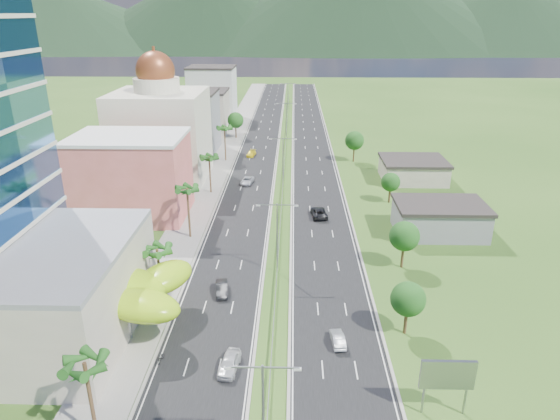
{
  "coord_description": "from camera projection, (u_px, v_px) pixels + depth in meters",
  "views": [
    {
      "loc": [
        2.2,
        -56.3,
        36.42
      ],
      "look_at": [
        0.21,
        17.58,
        7.0
      ],
      "focal_mm": 32.0,
      "sensor_mm": 36.0,
      "label": 1
    }
  ],
  "objects": [
    {
      "name": "car_white_near_left",
      "position": [
        229.0,
        363.0,
        54.25
      ],
      "size": [
        2.47,
        4.92,
        1.61
      ],
      "primitive_type": "imported",
      "rotation": [
        0.0,
        0.0,
        -0.12
      ],
      "color": "silver",
      "rests_on": "road_left"
    },
    {
      "name": "lime_canopy",
      "position": [
        110.0,
        289.0,
        60.75
      ],
      "size": [
        18.0,
        15.0,
        7.4
      ],
      "color": "#97CD14",
      "rests_on": "ground"
    },
    {
      "name": "leafy_tree_rb",
      "position": [
        404.0,
        236.0,
        74.56
      ],
      "size": [
        4.55,
        4.55,
        7.47
      ],
      "color": "#47301C",
      "rests_on": "ground"
    },
    {
      "name": "pink_shophouse",
      "position": [
        132.0,
        178.0,
        93.46
      ],
      "size": [
        20.0,
        15.0,
        15.0
      ],
      "primitive_type": "cube",
      "color": "#CA5D53",
      "rests_on": "ground"
    },
    {
      "name": "mountain_ridge",
      "position": [
        354.0,
        52.0,
        482.24
      ],
      "size": [
        860.0,
        140.0,
        90.0
      ],
      "primitive_type": null,
      "color": "black",
      "rests_on": "ground"
    },
    {
      "name": "leafy_tree_rd",
      "position": [
        354.0,
        141.0,
        128.31
      ],
      "size": [
        4.9,
        4.9,
        8.05
      ],
      "color": "#47301C",
      "rests_on": "ground"
    },
    {
      "name": "streetlight_median_d",
      "position": [
        286.0,
        117.0,
        151.55
      ],
      "size": [
        6.04,
        0.25,
        11.0
      ],
      "color": "gray",
      "rests_on": "ground"
    },
    {
      "name": "streetlight_median_a",
      "position": [
        263.0,
        408.0,
        40.1
      ],
      "size": [
        6.04,
        0.25,
        11.0
      ],
      "color": "gray",
      "rests_on": "ground"
    },
    {
      "name": "shed_far",
      "position": [
        413.0,
        171.0,
        115.32
      ],
      "size": [
        14.0,
        12.0,
        4.4
      ],
      "primitive_type": "cube",
      "color": "#AB9D8D",
      "rests_on": "ground"
    },
    {
      "name": "midrise_white",
      "position": [
        213.0,
        94.0,
        179.25
      ],
      "size": [
        16.0,
        15.0,
        18.0
      ],
      "primitive_type": "cube",
      "color": "silver",
      "rests_on": "ground"
    },
    {
      "name": "car_dark_left",
      "position": [
        222.0,
        288.0,
        69.01
      ],
      "size": [
        2.25,
        4.76,
        1.51
      ],
      "primitive_type": "imported",
      "rotation": [
        0.0,
        0.0,
        0.15
      ],
      "color": "black",
      "rests_on": "road_left"
    },
    {
      "name": "sidewalk_left",
      "position": [
        229.0,
        142.0,
        149.8
      ],
      "size": [
        7.0,
        260.0,
        0.12
      ],
      "primitive_type": "cube",
      "color": "gray",
      "rests_on": "ground"
    },
    {
      "name": "palm_tree_e",
      "position": [
        225.0,
        129.0,
        128.14
      ],
      "size": [
        3.6,
        3.6,
        9.4
      ],
      "color": "#47301C",
      "rests_on": "ground"
    },
    {
      "name": "midrise_grey",
      "position": [
        188.0,
        122.0,
        137.83
      ],
      "size": [
        16.0,
        15.0,
        16.0
      ],
      "primitive_type": "cube",
      "color": "gray",
      "rests_on": "ground"
    },
    {
      "name": "car_silver_right",
      "position": [
        338.0,
        339.0,
        58.54
      ],
      "size": [
        1.76,
        4.13,
        1.32
      ],
      "primitive_type": "imported",
      "rotation": [
        0.0,
        0.0,
        3.23
      ],
      "color": "#B0B3B9",
      "rests_on": "road_right"
    },
    {
      "name": "motorcycle",
      "position": [
        161.0,
        357.0,
        55.47
      ],
      "size": [
        0.81,
        1.99,
        1.24
      ],
      "primitive_type": "imported",
      "rotation": [
        0.0,
        0.0,
        -0.12
      ],
      "color": "black",
      "rests_on": "road_left"
    },
    {
      "name": "car_yellow_far_left",
      "position": [
        251.0,
        153.0,
        135.02
      ],
      "size": [
        2.62,
        4.98,
        1.38
      ],
      "primitive_type": "imported",
      "rotation": [
        0.0,
        0.0,
        -0.15
      ],
      "color": "yellow",
      "rests_on": "road_left"
    },
    {
      "name": "palm_tree_a",
      "position": [
        85.0,
        367.0,
        42.8
      ],
      "size": [
        3.6,
        3.6,
        9.1
      ],
      "color": "#47301C",
      "rests_on": "ground"
    },
    {
      "name": "midrise_beige",
      "position": [
        202.0,
        113.0,
        158.82
      ],
      "size": [
        16.0,
        15.0,
        13.0
      ],
      "primitive_type": "cube",
      "color": "#AB9D8D",
      "rests_on": "ground"
    },
    {
      "name": "car_dark_far_right",
      "position": [
        319.0,
        212.0,
        95.0
      ],
      "size": [
        3.4,
        6.19,
        1.64
      ],
      "primitive_type": "imported",
      "rotation": [
        0.0,
        0.0,
        3.26
      ],
      "color": "black",
      "rests_on": "road_right"
    },
    {
      "name": "streetlight_median_b",
      "position": [
        277.0,
        231.0,
        72.6
      ],
      "size": [
        6.04,
        0.25,
        11.0
      ],
      "color": "gray",
      "rests_on": "ground"
    },
    {
      "name": "palm_tree_d",
      "position": [
        209.0,
        159.0,
        105.2
      ],
      "size": [
        3.6,
        3.6,
        8.6
      ],
      "color": "#47301C",
      "rests_on": "ground"
    },
    {
      "name": "median_guardrail",
      "position": [
        285.0,
        157.0,
        132.44
      ],
      "size": [
        0.1,
        216.06,
        0.76
      ],
      "color": "gray",
      "rests_on": "ground"
    },
    {
      "name": "streetlight_median_e",
      "position": [
        288.0,
        94.0,
        193.34
      ],
      "size": [
        6.04,
        0.25,
        11.0
      ],
      "color": "gray",
      "rests_on": "ground"
    },
    {
      "name": "palm_tree_b",
      "position": [
        157.0,
        252.0,
        65.45
      ],
      "size": [
        3.6,
        3.6,
        8.1
      ],
      "color": "#47301C",
      "rests_on": "ground"
    },
    {
      "name": "road_right",
      "position": [
        311.0,
        143.0,
        149.2
      ],
      "size": [
        11.0,
        260.0,
        0.04
      ],
      "primitive_type": "cube",
      "color": "black",
      "rests_on": "ground"
    },
    {
      "name": "billboard",
      "position": [
        447.0,
        376.0,
        47.03
      ],
      "size": [
        5.2,
        0.35,
        6.2
      ],
      "color": "gray",
      "rests_on": "ground"
    },
    {
      "name": "mall_podium",
      "position": [
        3.0,
        293.0,
        59.01
      ],
      "size": [
        30.0,
        24.0,
        11.0
      ],
      "primitive_type": "cube",
      "color": "#AB9D8D",
      "rests_on": "ground"
    },
    {
      "name": "shed_near",
      "position": [
        439.0,
        220.0,
        87.4
      ],
      "size": [
        15.0,
        10.0,
        5.0
      ],
      "primitive_type": "cube",
      "color": "gray",
      "rests_on": "ground"
    },
    {
      "name": "leafy_tree_rc",
      "position": [
        391.0,
        182.0,
        100.79
      ],
      "size": [
        3.85,
        3.85,
        6.33
      ],
      "color": "#47301C",
      "rests_on": "ground"
    },
    {
      "name": "streetlight_median_c",
      "position": [
        283.0,
        157.0,
        109.75
      ],
      "size": [
        6.04,
        0.25,
        11.0
      ],
      "color": "gray",
      "rests_on": "ground"
    },
    {
      "name": "leafy_tree_lfar",
      "position": [
        236.0,
        120.0,
        152.37
      ],
      "size": [
        4.9,
        4.9,
        8.05
      ],
      "color": "#47301C",
      "rests_on": "ground"
    },
    {
      "name": "car_silver_mid_left",
      "position": [
        247.0,
        181.0,
        113.22
      ],
      "size": [
        3.13,
        5.46,
        1.43
      ],
      "primitive_type": "imported",
      "rotation": [
        0.0,
        0.0,
        -0.15
      ],
      "color": "#B3B5BC",
      "rests_on": "road_left"
    },
    {
      "name": "ground",
      "position": [
        275.0,
        308.0,
        65.81
      ],
      "size": [
        500.0,
        500.0,
        0.0
      ],
      "primitive_type": "plane",
      "color": "#2D5119",
      "rests_on": "ground"
    },
    {
      "name": "domed_building",
      "position": [
        161.0,
        130.0,
        113.4
      ],
      "size": [
        20.0,
        20.0,
        28.7
      ],
      "color": "beige",
      "rests_on": "ground"
    },
    {
      "name": "leafy_tree_ra",
      "position": [
        408.0,
        299.0,
        59.0
      ],
      "size": [
        4.2,
        4.2,
        6.9
      ],
      "color": "#47301C",
      "rests_on": "ground"
    },
    {
      "name": "road_left",
      "position": [
        261.0,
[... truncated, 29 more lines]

